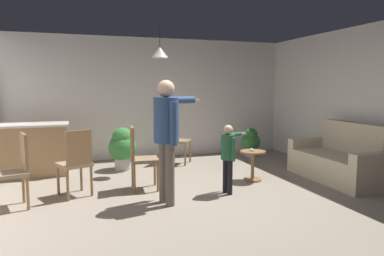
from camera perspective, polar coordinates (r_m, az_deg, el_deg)
name	(u,v)px	position (r m, az deg, el deg)	size (l,w,h in m)	color
ground	(200,197)	(5.35, 1.28, -10.97)	(7.68, 7.68, 0.00)	gray
wall_back	(153,98)	(8.18, -6.34, 4.75)	(6.40, 0.10, 2.70)	silver
wall_right	(375,102)	(6.88, 27.31, 3.68)	(0.10, 6.40, 2.70)	silver
couch_floral	(341,161)	(6.69, 22.73, -4.95)	(0.88, 1.81, 1.00)	beige
kitchen_counter	(33,150)	(7.10, -24.13, -3.17)	(1.26, 0.66, 0.95)	#99754C
side_table_by_couch	(253,162)	(6.24, 9.71, -5.39)	(0.44, 0.44, 0.52)	olive
person_adult	(167,128)	(4.84, -3.99, 0.00)	(0.77, 0.63, 1.71)	#60564C
person_child	(228,151)	(5.38, 5.86, -3.72)	(0.51, 0.40, 1.05)	black
dining_chair_by_counter	(140,155)	(5.64, -8.36, -4.38)	(0.46, 0.46, 1.00)	olive
dining_chair_near_wall	(176,138)	(7.50, -2.57, -1.56)	(0.58, 0.58, 1.00)	olive
dining_chair_centre_back	(76,160)	(5.48, -18.09, -4.97)	(0.55, 0.55, 1.00)	olive
dining_chair_spare	(16,168)	(5.30, -26.44, -5.76)	(0.51, 0.51, 1.00)	olive
potted_plant_corner	(122,146)	(7.08, -11.09, -2.91)	(0.54, 0.54, 0.83)	#B7B2AD
potted_plant_by_wall	(251,141)	(8.30, 9.37, -2.08)	(0.44, 0.44, 0.67)	#B7B2AD
spare_remote_on_table	(252,150)	(6.20, 9.57, -3.48)	(0.04, 0.13, 0.04)	white
ceiling_light_pendant	(160,52)	(6.76, -5.18, 12.00)	(0.32, 0.32, 0.55)	silver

